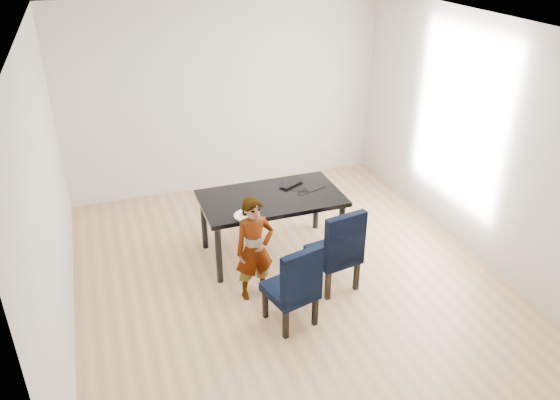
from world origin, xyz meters
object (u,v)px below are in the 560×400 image
object	(u,v)px
laptop	(288,182)
child	(255,249)
plate	(247,215)
chair_right	(334,247)
chair_left	(290,283)
dining_table	(271,225)

from	to	relation	value
laptop	child	bearing A→B (deg)	25.35
plate	chair_right	bearing A→B (deg)	-30.78
chair_left	plate	bearing A→B (deg)	86.10
chair_left	chair_right	xyz separation A→B (m)	(0.64, 0.41, 0.03)
dining_table	laptop	xyz separation A→B (m)	(0.30, 0.26, 0.39)
chair_left	child	bearing A→B (deg)	96.41
child	chair_right	bearing A→B (deg)	-10.89
chair_left	laptop	bearing A→B (deg)	56.41
dining_table	chair_left	size ratio (longest dim) A/B	1.77
chair_right	child	size ratio (longest dim) A/B	0.84
chair_left	plate	size ratio (longest dim) A/B	3.30
chair_right	laptop	size ratio (longest dim) A/B	2.93
laptop	chair_left	bearing A→B (deg)	42.35
plate	laptop	distance (m)	0.92
dining_table	chair_left	distance (m)	1.26
dining_table	child	size ratio (longest dim) A/B	1.41
child	chair_left	bearing A→B (deg)	-73.17
child	plate	bearing A→B (deg)	81.14
chair_left	laptop	size ratio (longest dim) A/B	2.78
chair_left	chair_right	size ratio (longest dim) A/B	0.95
chair_left	plate	xyz separation A→B (m)	(-0.16, 0.89, 0.31)
child	plate	size ratio (longest dim) A/B	4.14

